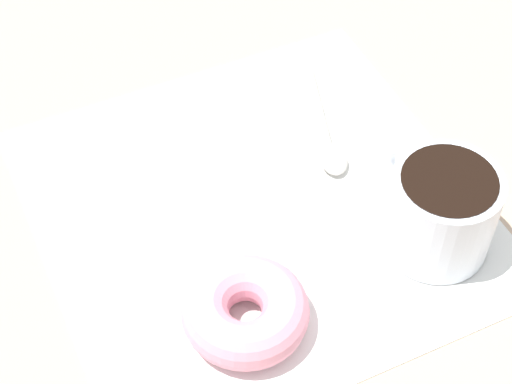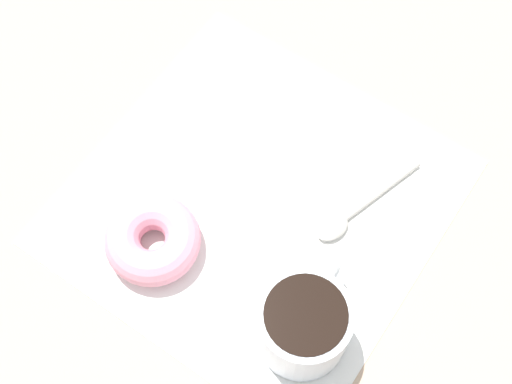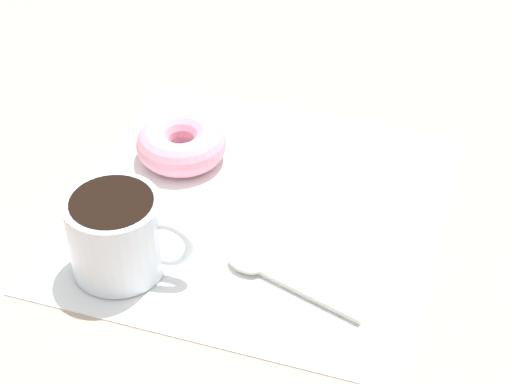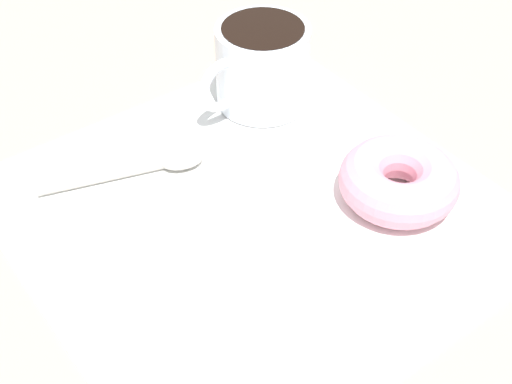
% 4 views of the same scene
% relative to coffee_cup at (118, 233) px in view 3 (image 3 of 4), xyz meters
% --- Properties ---
extents(ground_plane, '(1.20, 1.20, 0.02)m').
position_rel_coffee_cup_xyz_m(ground_plane, '(-0.12, 0.10, -0.05)').
color(ground_plane, tan).
extents(napkin, '(0.36, 0.36, 0.00)m').
position_rel_coffee_cup_xyz_m(napkin, '(-0.12, 0.09, -0.04)').
color(napkin, white).
rests_on(napkin, ground_plane).
extents(coffee_cup, '(0.09, 0.12, 0.08)m').
position_rel_coffee_cup_xyz_m(coffee_cup, '(0.00, 0.00, 0.00)').
color(coffee_cup, silver).
rests_on(coffee_cup, napkin).
extents(donut, '(0.10, 0.10, 0.04)m').
position_rel_coffee_cup_xyz_m(donut, '(-0.17, -0.01, -0.02)').
color(donut, pink).
rests_on(donut, napkin).
extents(spoon, '(0.05, 0.14, 0.01)m').
position_rel_coffee_cup_xyz_m(spoon, '(-0.03, 0.13, -0.04)').
color(spoon, '#B7B2A8').
rests_on(spoon, napkin).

